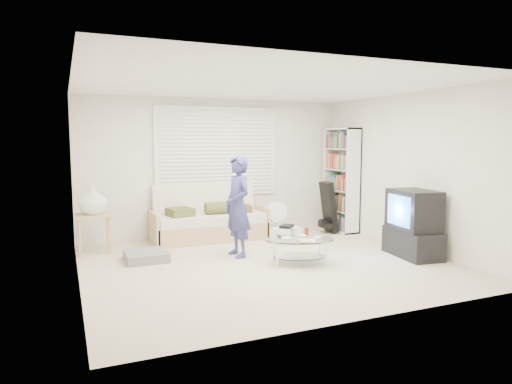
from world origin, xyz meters
name	(u,v)px	position (x,y,z in m)	size (l,w,h in m)	color
ground	(267,264)	(0.00, 0.00, 0.00)	(5.00, 5.00, 0.00)	beige
room_shell	(254,148)	(0.00, 0.48, 1.63)	(5.02, 4.52, 2.51)	white
window_blinds	(218,152)	(0.00, 2.20, 1.55)	(2.32, 0.08, 1.62)	silver
futon_sofa	(209,221)	(-0.28, 1.87, 0.32)	(2.01, 0.81, 0.98)	tan
grey_floor_pillow	(146,256)	(-1.56, 0.84, 0.07)	(0.59, 0.59, 0.13)	slate
side_table	(93,203)	(-2.22, 1.64, 0.79)	(0.54, 0.43, 1.06)	tan
bookshelf	(341,180)	(2.32, 1.66, 0.99)	(0.31, 0.84, 1.99)	white
guitar_case	(328,211)	(1.97, 1.54, 0.43)	(0.35, 0.36, 0.96)	black
floor_fan	(276,216)	(0.94, 1.68, 0.38)	(0.39, 0.26, 0.65)	white
storage_bin	(287,235)	(0.84, 1.04, 0.15)	(0.54, 0.45, 0.32)	white
tv_unit	(413,224)	(2.20, -0.48, 0.49)	(0.61, 0.99, 1.01)	black
coffee_table	(300,243)	(0.42, -0.19, 0.30)	(1.13, 0.90, 0.49)	silver
standing_person	(238,206)	(-0.23, 0.56, 0.76)	(0.56, 0.37, 1.53)	navy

